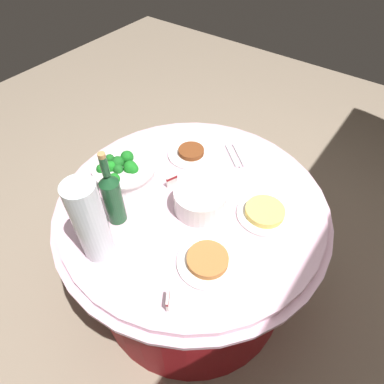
% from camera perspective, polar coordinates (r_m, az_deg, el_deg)
% --- Properties ---
extents(ground_plane, '(6.00, 6.00, 0.00)m').
position_cam_1_polar(ground_plane, '(2.00, 0.00, -15.56)').
color(ground_plane, gray).
extents(buffet_table, '(1.16, 1.16, 0.74)m').
position_cam_1_polar(buffet_table, '(1.68, 0.00, -9.68)').
color(buffet_table, maroon).
rests_on(buffet_table, ground_plane).
extents(broccoli_bowl, '(0.28, 0.28, 0.11)m').
position_cam_1_polar(broccoli_bowl, '(1.49, -11.59, 3.83)').
color(broccoli_bowl, white).
rests_on(broccoli_bowl, buffet_table).
extents(plate_stack, '(0.21, 0.21, 0.10)m').
position_cam_1_polar(plate_stack, '(1.32, 1.39, -1.35)').
color(plate_stack, white).
rests_on(plate_stack, buffet_table).
extents(wine_bottle, '(0.07, 0.07, 0.34)m').
position_cam_1_polar(wine_bottle, '(1.26, -13.54, -0.73)').
color(wine_bottle, '#194826').
rests_on(wine_bottle, buffet_table).
extents(decorative_fruit_vase, '(0.11, 0.11, 0.34)m').
position_cam_1_polar(decorative_fruit_vase, '(1.16, -17.00, -5.16)').
color(decorative_fruit_vase, silver).
rests_on(decorative_fruit_vase, buffet_table).
extents(serving_tongs, '(0.14, 0.15, 0.01)m').
position_cam_1_polar(serving_tongs, '(1.59, 7.41, 6.06)').
color(serving_tongs, silver).
rests_on(serving_tongs, buffet_table).
extents(food_plate_noodles, '(0.22, 0.22, 0.04)m').
position_cam_1_polar(food_plate_noodles, '(1.35, 12.35, -3.51)').
color(food_plate_noodles, white).
rests_on(food_plate_noodles, buffet_table).
extents(food_plate_peanuts, '(0.22, 0.22, 0.04)m').
position_cam_1_polar(food_plate_peanuts, '(1.20, 2.68, -11.73)').
color(food_plate_peanuts, white).
rests_on(food_plate_peanuts, buffet_table).
extents(food_plate_stir_fry, '(0.22, 0.22, 0.03)m').
position_cam_1_polar(food_plate_stir_fry, '(1.58, -0.14, 6.72)').
color(food_plate_stir_fry, white).
rests_on(food_plate_stir_fry, buffet_table).
extents(label_placard_front, '(0.05, 0.03, 0.05)m').
position_cam_1_polar(label_placard_front, '(1.42, -3.49, 1.98)').
color(label_placard_front, white).
rests_on(label_placard_front, buffet_table).
extents(label_placard_mid, '(0.05, 0.03, 0.05)m').
position_cam_1_polar(label_placard_mid, '(1.11, -4.15, -18.04)').
color(label_placard_mid, white).
rests_on(label_placard_mid, buffet_table).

